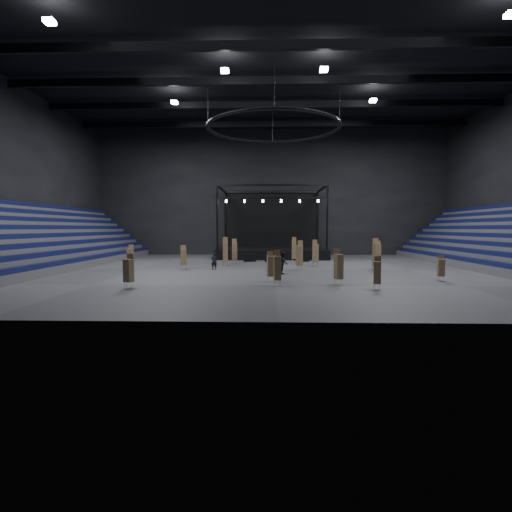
{
  "coord_description": "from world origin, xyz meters",
  "views": [
    {
      "loc": [
        -0.48,
        -37.17,
        3.86
      ],
      "look_at": [
        -1.53,
        -2.0,
        1.4
      ],
      "focal_mm": 28.0,
      "sensor_mm": 36.0,
      "label": 1
    }
  ],
  "objects_px": {
    "chair_stack_14": "(299,255)",
    "chair_stack_1": "(315,253)",
    "stage": "(271,246)",
    "chair_stack_6": "(225,251)",
    "chair_stack_12": "(376,254)",
    "man_center": "(214,261)",
    "flight_case_right": "(303,258)",
    "chair_stack_9": "(338,266)",
    "chair_stack_4": "(277,267)",
    "flight_case_left": "(250,258)",
    "chair_stack_0": "(271,266)",
    "chair_stack_3": "(378,255)",
    "chair_stack_8": "(235,251)",
    "chair_stack_11": "(129,270)",
    "chair_stack_2": "(130,256)",
    "chair_stack_5": "(441,267)",
    "chair_stack_7": "(377,272)",
    "flight_case_mid": "(269,259)",
    "chair_stack_13": "(294,250)",
    "chair_stack_10": "(183,257)",
    "crew_member": "(283,263)"
  },
  "relations": [
    {
      "from": "chair_stack_4",
      "to": "chair_stack_8",
      "type": "distance_m",
      "value": 17.12
    },
    {
      "from": "chair_stack_6",
      "to": "chair_stack_7",
      "type": "bearing_deg",
      "value": -61.66
    },
    {
      "from": "chair_stack_14",
      "to": "chair_stack_1",
      "type": "bearing_deg",
      "value": 86.95
    },
    {
      "from": "chair_stack_13",
      "to": "chair_stack_12",
      "type": "bearing_deg",
      "value": -49.66
    },
    {
      "from": "flight_case_left",
      "to": "stage",
      "type": "bearing_deg",
      "value": 70.79
    },
    {
      "from": "chair_stack_1",
      "to": "chair_stack_6",
      "type": "relative_size",
      "value": 0.92
    },
    {
      "from": "chair_stack_12",
      "to": "man_center",
      "type": "distance_m",
      "value": 14.77
    },
    {
      "from": "chair_stack_11",
      "to": "chair_stack_2",
      "type": "bearing_deg",
      "value": 130.36
    },
    {
      "from": "chair_stack_9",
      "to": "chair_stack_12",
      "type": "distance_m",
      "value": 10.08
    },
    {
      "from": "chair_stack_0",
      "to": "man_center",
      "type": "xyz_separation_m",
      "value": [
        -5.2,
        8.16,
        -0.36
      ]
    },
    {
      "from": "chair_stack_12",
      "to": "chair_stack_3",
      "type": "bearing_deg",
      "value": 58.3
    },
    {
      "from": "flight_case_right",
      "to": "chair_stack_4",
      "type": "xyz_separation_m",
      "value": [
        -3.45,
        -19.55,
        0.81
      ]
    },
    {
      "from": "chair_stack_13",
      "to": "chair_stack_9",
      "type": "bearing_deg",
      "value": -80.65
    },
    {
      "from": "chair_stack_13",
      "to": "man_center",
      "type": "bearing_deg",
      "value": -130.99
    },
    {
      "from": "chair_stack_13",
      "to": "flight_case_mid",
      "type": "bearing_deg",
      "value": 164.46
    },
    {
      "from": "flight_case_right",
      "to": "chair_stack_3",
      "type": "distance_m",
      "value": 10.87
    },
    {
      "from": "flight_case_right",
      "to": "chair_stack_9",
      "type": "bearing_deg",
      "value": -87.87
    },
    {
      "from": "chair_stack_6",
      "to": "chair_stack_14",
      "type": "xyz_separation_m",
      "value": [
        7.32,
        -4.22,
        -0.09
      ]
    },
    {
      "from": "flight_case_left",
      "to": "chair_stack_13",
      "type": "bearing_deg",
      "value": -11.58
    },
    {
      "from": "flight_case_mid",
      "to": "chair_stack_7",
      "type": "xyz_separation_m",
      "value": [
        6.72,
        -20.7,
        0.74
      ]
    },
    {
      "from": "chair_stack_11",
      "to": "chair_stack_14",
      "type": "distance_m",
      "value": 16.62
    },
    {
      "from": "chair_stack_8",
      "to": "chair_stack_6",
      "type": "bearing_deg",
      "value": -119.69
    },
    {
      "from": "flight_case_mid",
      "to": "chair_stack_8",
      "type": "distance_m",
      "value": 4.8
    },
    {
      "from": "chair_stack_7",
      "to": "chair_stack_14",
      "type": "height_order",
      "value": "chair_stack_14"
    },
    {
      "from": "chair_stack_1",
      "to": "chair_stack_11",
      "type": "distance_m",
      "value": 20.53
    },
    {
      "from": "flight_case_left",
      "to": "chair_stack_7",
      "type": "xyz_separation_m",
      "value": [
        9.01,
        -20.78,
        0.66
      ]
    },
    {
      "from": "chair_stack_3",
      "to": "stage",
      "type": "bearing_deg",
      "value": 127.47
    },
    {
      "from": "chair_stack_0",
      "to": "chair_stack_10",
      "type": "relative_size",
      "value": 0.96
    },
    {
      "from": "chair_stack_5",
      "to": "chair_stack_10",
      "type": "height_order",
      "value": "chair_stack_10"
    },
    {
      "from": "chair_stack_5",
      "to": "chair_stack_13",
      "type": "xyz_separation_m",
      "value": [
        -9.66,
        15.68,
        0.43
      ]
    },
    {
      "from": "chair_stack_1",
      "to": "chair_stack_0",
      "type": "bearing_deg",
      "value": -121.52
    },
    {
      "from": "man_center",
      "to": "crew_member",
      "type": "bearing_deg",
      "value": 128.21
    },
    {
      "from": "chair_stack_8",
      "to": "chair_stack_11",
      "type": "xyz_separation_m",
      "value": [
        -5.31,
        -17.96,
        -0.22
      ]
    },
    {
      "from": "chair_stack_11",
      "to": "chair_stack_7",
      "type": "bearing_deg",
      "value": 21.64
    },
    {
      "from": "chair_stack_3",
      "to": "chair_stack_13",
      "type": "distance_m",
      "value": 10.62
    },
    {
      "from": "chair_stack_11",
      "to": "chair_stack_0",
      "type": "bearing_deg",
      "value": 42.44
    },
    {
      "from": "chair_stack_6",
      "to": "chair_stack_0",
      "type": "bearing_deg",
      "value": -76.79
    },
    {
      "from": "chair_stack_12",
      "to": "chair_stack_7",
      "type": "bearing_deg",
      "value": -115.46
    },
    {
      "from": "chair_stack_8",
      "to": "stage",
      "type": "bearing_deg",
      "value": 58.98
    },
    {
      "from": "chair_stack_6",
      "to": "chair_stack_7",
      "type": "xyz_separation_m",
      "value": [
        11.3,
        -15.87,
        -0.39
      ]
    },
    {
      "from": "flight_case_left",
      "to": "chair_stack_0",
      "type": "height_order",
      "value": "chair_stack_0"
    },
    {
      "from": "chair_stack_3",
      "to": "chair_stack_4",
      "type": "bearing_deg",
      "value": -125.39
    },
    {
      "from": "chair_stack_5",
      "to": "chair_stack_13",
      "type": "bearing_deg",
      "value": 132.93
    },
    {
      "from": "stage",
      "to": "chair_stack_6",
      "type": "bearing_deg",
      "value": -111.57
    },
    {
      "from": "chair_stack_5",
      "to": "chair_stack_7",
      "type": "distance_m",
      "value": 7.0
    },
    {
      "from": "chair_stack_4",
      "to": "chair_stack_7",
      "type": "bearing_deg",
      "value": -18.91
    },
    {
      "from": "chair_stack_6",
      "to": "chair_stack_1",
      "type": "bearing_deg",
      "value": -10.99
    },
    {
      "from": "flight_case_left",
      "to": "chair_stack_6",
      "type": "xyz_separation_m",
      "value": [
        -2.29,
        -4.91,
        1.05
      ]
    },
    {
      "from": "chair_stack_2",
      "to": "chair_stack_7",
      "type": "distance_m",
      "value": 23.0
    },
    {
      "from": "chair_stack_0",
      "to": "chair_stack_4",
      "type": "height_order",
      "value": "chair_stack_4"
    }
  ]
}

